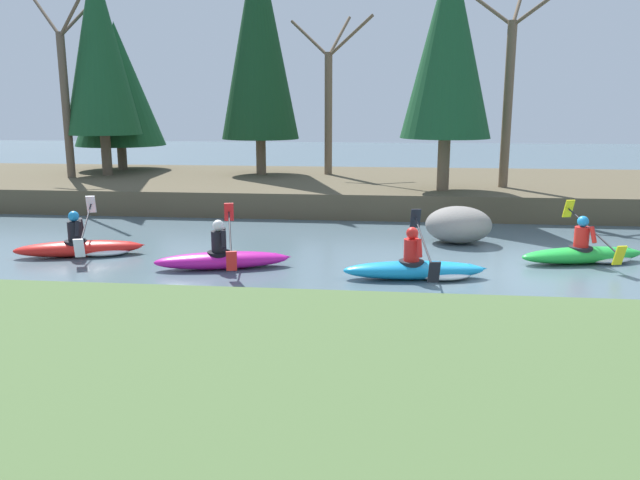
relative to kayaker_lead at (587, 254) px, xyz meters
The scene contains 15 objects.
ground_plane 2.19m from the kayaker_lead, 158.38° to the right, with size 90.00×90.00×0.00m, color #4C606B.
riverbank_near 8.10m from the kayaker_lead, 104.49° to the right, with size 44.00×6.00×0.69m.
riverbank_far 8.83m from the kayaker_lead, 103.27° to the left, with size 44.00×8.45×0.75m.
conifer_tree_far_left 18.65m from the kayaker_lead, 144.03° to the left, with size 3.48×3.48×5.65m.
conifer_tree_left 17.61m from the kayaker_lead, 149.07° to the left, with size 2.65×2.65×7.63m.
conifer_tree_mid_left 14.16m from the kayaker_lead, 132.93° to the left, with size 2.82×2.82×8.51m.
conifer_tree_centre 7.89m from the kayaker_lead, 114.17° to the left, with size 2.64×2.64×6.98m.
bare_tree_upstream 17.68m from the kayaker_lead, 152.86° to the left, with size 3.63×3.59×6.60m.
bare_tree_mid_upstream 12.25m from the kayaker_lead, 122.86° to the left, with size 3.22×3.18×5.81m.
bare_tree_mid_downstream 7.70m from the kayaker_lead, 95.05° to the left, with size 3.65×3.60×6.63m.
kayaker_lead is the anchor object (origin of this frame).
kayaker_middle 3.91m from the kayaker_lead, 155.40° to the right, with size 2.80×2.07×1.20m.
kayaker_trailing 7.60m from the kayaker_lead, behind, with size 2.77×2.04×1.20m.
kayaker_far_back 10.83m from the kayaker_lead, behind, with size 2.76×2.02×1.20m.
boulder_midstream 3.02m from the kayaker_lead, 145.92° to the left, with size 1.57×1.23×0.89m.
Camera 1 is at (-2.18, -12.46, 3.23)m, focal length 35.00 mm.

